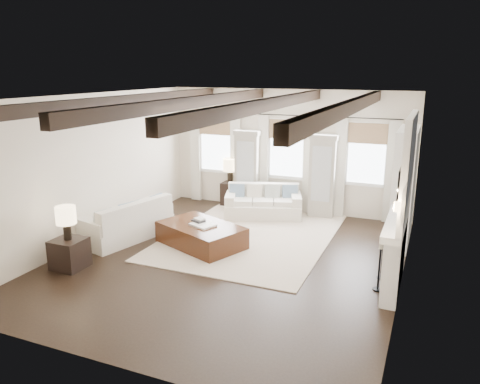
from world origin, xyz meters
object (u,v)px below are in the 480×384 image
at_px(side_table_back, 230,194).
at_px(side_table_front, 70,253).
at_px(sofa_left, 128,223).
at_px(sofa_back, 263,204).
at_px(ottoman, 201,235).

bearing_deg(side_table_back, side_table_front, -102.28).
bearing_deg(side_table_front, sofa_left, 86.90).
bearing_deg(sofa_left, side_table_front, -93.10).
bearing_deg(sofa_back, side_table_back, 152.97).
height_order(sofa_left, side_table_back, sofa_left).
xyz_separation_m(side_table_front, side_table_back, (1.10, 5.07, 0.04)).
relative_size(sofa_back, ottoman, 1.16).
relative_size(sofa_left, side_table_front, 3.90).
distance_m(sofa_back, sofa_left, 3.50).
height_order(sofa_back, ottoman, sofa_back).
bearing_deg(sofa_back, sofa_left, -129.17).
height_order(ottoman, side_table_front, side_table_front).
bearing_deg(sofa_left, sofa_back, 50.83).
xyz_separation_m(sofa_back, ottoman, (-0.51, -2.47, -0.09)).
distance_m(ottoman, side_table_back, 3.16).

